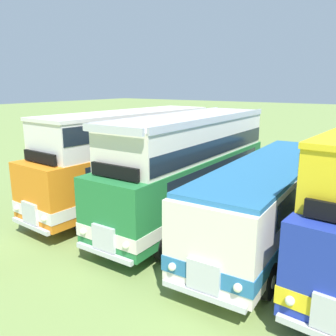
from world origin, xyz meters
The scene contains 3 objects.
bus_first_in_row centered at (-12.10, 0.22, 2.47)m, with size 3.12×10.58×4.49m.
bus_second_in_row centered at (-8.65, 0.14, 2.36)m, with size 2.67×10.39×4.52m.
bus_third_in_row centered at (-5.19, 0.10, 1.76)m, with size 2.90×10.92×2.99m.
Camera 1 is at (-1.34, -12.24, 5.73)m, focal length 37.43 mm.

